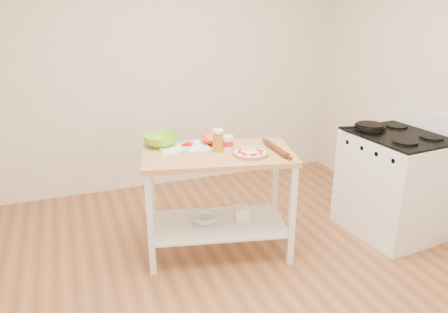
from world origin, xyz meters
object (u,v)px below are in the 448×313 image
gas_stove (394,183)px  green_bowl (161,140)px  rolling_pin (276,149)px  spatula (186,150)px  shelf_bin (242,213)px  shelf_glass_bowl (205,218)px  pizza (250,153)px  prep_island (218,181)px  cutting_board (183,147)px  orange_bowl (215,140)px  beer_pint (218,140)px  skillet (369,127)px  knife (173,143)px  yogurt_tub (227,143)px

gas_stove → green_bowl: 2.15m
rolling_pin → spatula: bearing=160.6°
gas_stove → shelf_bin: size_ratio=9.43×
gas_stove → shelf_glass_bowl: gas_stove is taller
pizza → shelf_glass_bowl: size_ratio=1.21×
prep_island → shelf_glass_bowl: prep_island is taller
cutting_board → orange_bowl: bearing=8.1°
pizza → orange_bowl: orange_bowl is taller
shelf_glass_bowl → shelf_bin: shelf_bin is taller
beer_pint → cutting_board: bearing=143.7°
spatula → shelf_glass_bowl: size_ratio=0.54×
green_bowl → shelf_glass_bowl: size_ratio=1.28×
prep_island → pizza: pizza is taller
skillet → knife: (-1.73, 0.34, -0.06)m
skillet → spatula: (-1.69, 0.12, -0.06)m
gas_stove → pizza: bearing=171.5°
prep_island → cutting_board: (-0.23, 0.21, 0.26)m
prep_island → orange_bowl: 0.37m
cutting_board → spatula: (-0.01, -0.11, 0.01)m
skillet → rolling_pin: 1.01m
skillet → green_bowl: bearing=-177.7°
pizza → spatula: bearing=151.8°
gas_stove → shelf_bin: 1.44m
pizza → knife: bearing=137.4°
prep_island → spatula: spatula is taller
gas_stove → pizza: (-1.41, 0.07, 0.44)m
spatula → skillet: bearing=-35.1°
gas_stove → yogurt_tub: size_ratio=5.35×
spatula → beer_pint: 0.27m
knife → rolling_pin: bearing=-27.1°
prep_island → pizza: bearing=-34.1°
spatula → shelf_glass_bowl: bearing=-50.4°
gas_stove → cutting_board: 1.96m
prep_island → rolling_pin: 0.54m
pizza → shelf_glass_bowl: pizza is taller
cutting_board → spatula: size_ratio=3.21×
orange_bowl → green_bowl: bearing=168.5°
beer_pint → green_bowl: bearing=143.0°
green_bowl → shelf_glass_bowl: (0.29, -0.28, -0.65)m
rolling_pin → skillet: bearing=7.2°
orange_bowl → beer_pint: bearing=-102.3°
knife → cutting_board: bearing=-57.5°
pizza → beer_pint: (-0.21, 0.18, 0.07)m
skillet → green_bowl: size_ratio=1.42×
orange_bowl → shelf_glass_bowl: bearing=-130.3°
prep_island → shelf_glass_bowl: size_ratio=5.64×
prep_island → cutting_board: size_ratio=3.22×
pizza → spatula: 0.52m
cutting_board → orange_bowl: (0.29, 0.03, 0.02)m
knife → beer_pint: size_ratio=1.52×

